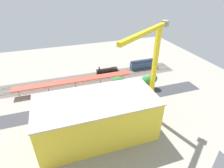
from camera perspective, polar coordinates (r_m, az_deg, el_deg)
name	(u,v)px	position (r m, az deg, el deg)	size (l,w,h in m)	color
ground_plane	(99,98)	(89.24, -3.94, -4.27)	(166.05, 166.05, 0.00)	gray
rail_bed	(90,78)	(106.36, -6.90, 1.74)	(103.78, 13.41, 0.01)	#5B544C
street_asphalt	(102,103)	(85.69, -3.14, -5.90)	(103.78, 9.00, 0.01)	#38383D
track_rails	(90,78)	(106.28, -6.91, 1.83)	(103.78, 8.16, 0.12)	#9E9EA8
platform_canopy_near	(75,80)	(97.03, -11.49, 1.10)	(61.06, 5.27, 4.41)	#C63D2D
locomotive	(108,71)	(110.52, -1.21, 4.15)	(14.18, 2.82, 4.98)	black
passenger_coach	(143,64)	(118.45, 9.71, 6.31)	(17.22, 3.15, 5.89)	black
parked_car_0	(142,98)	(88.59, 9.37, -4.40)	(4.13, 1.84, 1.56)	black
parked_car_1	(129,100)	(86.22, 5.24, -5.12)	(4.74, 1.91, 1.67)	black
parked_car_2	(116,103)	(84.31, 1.11, -5.93)	(4.16, 1.94, 1.63)	black
parked_car_3	(102,106)	(82.29, -3.25, -7.01)	(4.61, 1.91, 1.70)	black
parked_car_4	(89,109)	(81.02, -7.29, -7.89)	(4.58, 1.99, 1.84)	black
parked_car_5	(73,111)	(81.25, -12.12, -8.35)	(4.22, 1.89, 1.62)	black
construction_building	(97,118)	(65.74, -4.65, -10.55)	(40.52, 18.93, 15.46)	yellow
construction_roof_slab	(96,100)	(60.84, -4.96, -4.91)	(41.12, 19.53, 0.40)	#ADA89E
tower_crane	(151,68)	(66.75, 12.21, 5.02)	(25.15, 18.26, 37.90)	gray
box_truck_0	(110,103)	(82.89, -0.48, -5.96)	(9.47, 2.70, 3.11)	black
street_tree_0	(146,82)	(94.53, 10.65, 0.73)	(6.03, 6.03, 7.70)	brown
street_tree_1	(153,78)	(96.99, 12.58, 1.72)	(4.78, 4.78, 7.68)	brown
street_tree_2	(118,83)	(89.45, 1.81, 0.46)	(5.98, 5.98, 9.05)	brown
street_tree_3	(75,95)	(85.13, -11.55, -3.38)	(4.06, 4.06, 6.27)	brown
street_tree_4	(76,94)	(85.86, -11.11, -3.10)	(4.36, 4.36, 6.28)	brown
traffic_light	(128,85)	(90.97, 5.05, -0.25)	(0.50, 0.36, 6.73)	#333333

